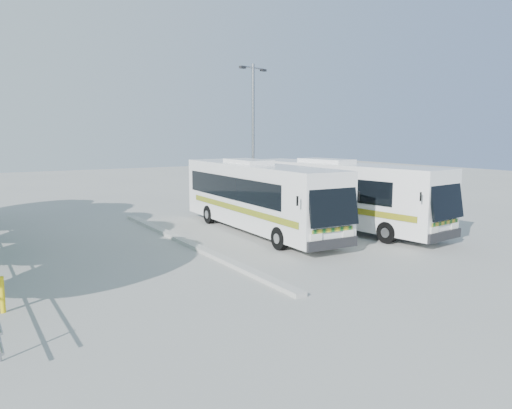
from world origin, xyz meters
TOP-DOWN VIEW (x-y plane):
  - ground at (0.00, 0.00)m, footprint 100.00×100.00m
  - kerb_divider at (-2.30, 2.00)m, footprint 0.40×16.00m
  - coach_main at (1.69, 2.94)m, footprint 2.79×11.71m
  - coach_adjacent at (5.69, 1.69)m, footprint 3.84×11.78m
  - lamppost at (3.84, 6.95)m, footprint 2.02×0.79m
  - bollard at (-9.70, -2.87)m, footprint 0.14×0.14m

SIDE VIEW (x-z plane):
  - ground at x=0.00m, z-range 0.00..0.00m
  - kerb_divider at x=-2.30m, z-range 0.00..0.15m
  - bollard at x=-9.70m, z-range 0.00..0.98m
  - coach_adjacent at x=5.69m, z-range 0.15..3.37m
  - coach_main at x=1.69m, z-range 0.16..3.38m
  - lamppost at x=3.84m, z-range 0.44..8.87m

